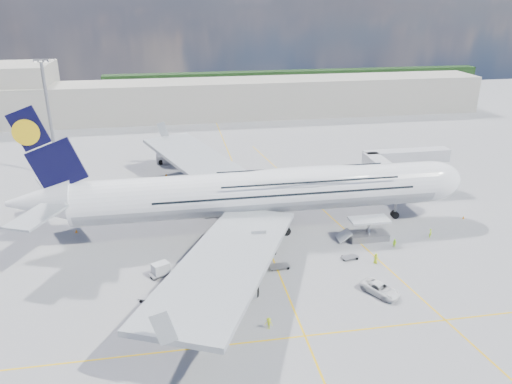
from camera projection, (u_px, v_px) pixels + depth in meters
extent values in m
plane|color=gray|center=(271.00, 256.00, 78.03)|extent=(300.00, 300.00, 0.00)
cube|color=#E8B30C|center=(271.00, 256.00, 78.03)|extent=(0.25, 220.00, 0.01)
cube|color=#E8B30C|center=(305.00, 336.00, 59.73)|extent=(120.00, 0.25, 0.01)
cube|color=#E8B30C|center=(337.00, 222.00, 89.42)|extent=(14.16, 99.06, 0.01)
cylinder|color=white|center=(260.00, 192.00, 84.66)|extent=(62.00, 7.20, 7.20)
cylinder|color=#9EA0A5|center=(260.00, 193.00, 84.71)|extent=(60.76, 7.13, 7.13)
ellipsoid|color=white|center=(306.00, 178.00, 85.20)|extent=(36.00, 6.84, 3.76)
ellipsoid|color=white|center=(430.00, 181.00, 89.62)|extent=(11.52, 7.20, 7.20)
ellipsoid|color=black|center=(447.00, 177.00, 89.91)|extent=(3.84, 4.16, 1.44)
cone|color=white|center=(39.00, 202.00, 78.68)|extent=(10.00, 6.84, 6.84)
cube|color=black|center=(44.00, 147.00, 75.74)|extent=(11.02, 0.46, 14.61)
cylinder|color=yellow|center=(26.00, 132.00, 74.47)|extent=(4.00, 0.60, 4.00)
cube|color=#999EA3|center=(204.00, 164.00, 102.12)|extent=(25.49, 39.15, 3.35)
cube|color=#999EA3|center=(228.00, 260.00, 65.53)|extent=(25.49, 39.15, 3.35)
cylinder|color=#B7BABF|center=(233.00, 187.00, 96.95)|extent=(5.20, 3.50, 3.50)
cylinder|color=#B7BABF|center=(206.00, 170.00, 105.83)|extent=(5.20, 3.50, 3.50)
cylinder|color=#B7BABF|center=(255.00, 246.00, 74.08)|extent=(5.20, 3.50, 3.50)
cylinder|color=#B7BABF|center=(235.00, 287.00, 63.75)|extent=(5.20, 3.50, 3.50)
cylinder|color=gray|center=(396.00, 207.00, 90.36)|extent=(0.44, 0.44, 3.80)
cylinder|color=black|center=(395.00, 215.00, 90.94)|extent=(1.30, 0.90, 1.30)
cylinder|color=gray|center=(260.00, 217.00, 86.36)|extent=(0.56, 0.56, 3.80)
cylinder|color=black|center=(257.00, 217.00, 89.83)|extent=(1.50, 0.90, 1.50)
cube|color=#B7B7BC|center=(379.00, 166.00, 96.41)|extent=(3.00, 10.00, 2.60)
cube|color=#B7B7BC|center=(406.00, 156.00, 102.27)|extent=(18.00, 3.00, 2.60)
cylinder|color=gray|center=(381.00, 177.00, 100.79)|extent=(0.80, 0.80, 7.10)
cylinder|color=black|center=(380.00, 192.00, 101.94)|extent=(0.90, 0.80, 0.90)
cylinder|color=gray|center=(440.00, 170.00, 104.86)|extent=(1.00, 1.00, 7.10)
cube|color=gray|center=(438.00, 184.00, 106.03)|extent=(2.00, 2.00, 0.80)
cylinder|color=#B7B7BC|center=(387.00, 173.00, 92.94)|extent=(3.60, 3.60, 2.80)
cube|color=silver|center=(369.00, 220.00, 82.11)|extent=(6.50, 3.20, 0.35)
cube|color=gray|center=(368.00, 236.00, 83.20)|extent=(6.50, 3.20, 1.10)
cube|color=gray|center=(368.00, 228.00, 82.64)|extent=(0.22, 1.99, 3.00)
cylinder|color=black|center=(355.00, 241.00, 81.76)|extent=(0.70, 0.30, 0.70)
cube|color=silver|center=(344.00, 235.00, 82.36)|extent=(2.16, 2.60, 1.60)
cylinder|color=gray|center=(50.00, 121.00, 108.16)|extent=(0.70, 0.70, 25.00)
cube|color=gray|center=(41.00, 61.00, 103.45)|extent=(3.00, 0.40, 0.60)
cube|color=#B2AD9E|center=(213.00, 99.00, 162.71)|extent=(180.00, 16.00, 12.00)
cube|color=#193814|center=(298.00, 80.00, 211.02)|extent=(160.00, 6.00, 8.00)
cube|color=gray|center=(176.00, 283.00, 69.88)|extent=(3.36, 2.19, 0.19)
cylinder|color=black|center=(167.00, 287.00, 69.16)|extent=(0.46, 0.19, 0.46)
cylinder|color=black|center=(185.00, 281.00, 70.70)|extent=(0.46, 0.19, 0.46)
cube|color=gray|center=(149.00, 298.00, 66.71)|extent=(2.90, 2.22, 0.15)
cylinder|color=black|center=(141.00, 301.00, 66.12)|extent=(0.38, 0.15, 0.38)
cylinder|color=black|center=(157.00, 296.00, 67.39)|extent=(0.38, 0.15, 0.38)
cube|color=gray|center=(193.00, 265.00, 74.58)|extent=(3.76, 2.87, 0.20)
cylinder|color=black|center=(185.00, 269.00, 73.81)|extent=(0.49, 0.20, 0.49)
cylinder|color=black|center=(202.00, 263.00, 75.46)|extent=(0.49, 0.20, 0.49)
cube|color=gray|center=(161.00, 273.00, 72.39)|extent=(3.61, 3.01, 0.19)
cylinder|color=black|center=(152.00, 277.00, 71.66)|extent=(0.47, 0.19, 0.47)
cylinder|color=black|center=(170.00, 271.00, 73.23)|extent=(0.47, 0.19, 0.47)
cube|color=silver|center=(161.00, 268.00, 72.08)|extent=(2.81, 2.51, 1.59)
cube|color=gray|center=(350.00, 257.00, 77.00)|extent=(2.85, 2.08, 0.15)
cylinder|color=black|center=(344.00, 260.00, 76.41)|extent=(0.37, 0.15, 0.37)
cylinder|color=black|center=(355.00, 256.00, 77.67)|extent=(0.37, 0.15, 0.37)
cube|color=gray|center=(279.00, 266.00, 74.33)|extent=(3.22, 1.96, 0.18)
cylinder|color=black|center=(272.00, 270.00, 73.62)|extent=(0.45, 0.18, 0.45)
cylinder|color=black|center=(286.00, 264.00, 75.13)|extent=(0.45, 0.18, 0.45)
cube|color=white|center=(235.00, 289.00, 68.07)|extent=(2.64, 1.94, 1.11)
cube|color=black|center=(235.00, 285.00, 67.81)|extent=(1.18, 1.28, 0.43)
cylinder|color=black|center=(229.00, 294.00, 67.62)|extent=(0.55, 0.21, 0.55)
cylinder|color=black|center=(241.00, 289.00, 68.76)|extent=(0.55, 0.21, 0.55)
cube|color=gray|center=(209.00, 204.00, 94.76)|extent=(6.68, 4.34, 1.93)
cube|color=white|center=(205.00, 195.00, 93.97)|extent=(5.18, 3.87, 2.12)
cube|color=white|center=(222.00, 199.00, 94.82)|extent=(2.40, 2.68, 1.54)
cube|color=black|center=(225.00, 198.00, 94.86)|extent=(0.80, 1.86, 0.87)
cylinder|color=black|center=(221.00, 207.00, 94.24)|extent=(1.06, 0.34, 1.06)
cylinder|color=black|center=(198.00, 204.00, 95.59)|extent=(1.06, 0.34, 1.06)
cube|color=orange|center=(205.00, 198.00, 94.22)|extent=(5.24, 3.93, 0.48)
cube|color=gray|center=(173.00, 159.00, 119.73)|extent=(7.67, 5.11, 2.22)
cube|color=white|center=(169.00, 151.00, 118.82)|extent=(5.96, 4.53, 2.44)
cube|color=white|center=(184.00, 155.00, 119.80)|extent=(2.79, 3.10, 1.77)
cube|color=black|center=(187.00, 154.00, 119.84)|extent=(0.97, 2.12, 1.00)
cylinder|color=black|center=(183.00, 162.00, 119.14)|extent=(1.22, 0.39, 1.22)
cylinder|color=black|center=(162.00, 160.00, 120.69)|extent=(1.22, 0.39, 1.22)
imported|color=white|center=(380.00, 289.00, 67.81)|extent=(5.01, 6.09, 1.54)
imported|color=#BFFF1A|center=(430.00, 233.00, 83.53)|extent=(0.67, 0.69, 1.60)
imported|color=#ACF619|center=(394.00, 243.00, 80.24)|extent=(0.86, 0.92, 1.50)
imported|color=#A9EA18|center=(201.00, 275.00, 71.01)|extent=(0.80, 1.09, 1.73)
imported|color=#CCE918|center=(376.00, 258.00, 75.47)|extent=(0.96, 0.98, 1.70)
imported|color=#D1E418|center=(269.00, 323.00, 60.73)|extent=(1.16, 0.94, 1.57)
cone|color=orange|center=(463.00, 217.00, 90.76)|extent=(0.40, 0.40, 0.51)
cube|color=orange|center=(463.00, 218.00, 90.85)|extent=(0.35, 0.35, 0.03)
cone|color=orange|center=(232.00, 205.00, 95.93)|extent=(0.43, 0.43, 0.54)
cube|color=orange|center=(232.00, 206.00, 96.02)|extent=(0.37, 0.37, 0.03)
cone|color=orange|center=(166.00, 175.00, 111.99)|extent=(0.46, 0.46, 0.58)
cube|color=orange|center=(166.00, 176.00, 112.09)|extent=(0.39, 0.39, 0.03)
cone|color=orange|center=(175.00, 285.00, 69.70)|extent=(0.41, 0.41, 0.52)
cube|color=orange|center=(175.00, 286.00, 69.79)|extent=(0.36, 0.36, 0.03)
cone|color=orange|center=(160.00, 325.00, 61.14)|extent=(0.49, 0.49, 0.62)
cube|color=orange|center=(160.00, 327.00, 61.25)|extent=(0.42, 0.42, 0.03)
cone|color=orange|center=(76.00, 231.00, 85.48)|extent=(0.45, 0.45, 0.58)
cube|color=orange|center=(77.00, 232.00, 85.58)|extent=(0.39, 0.39, 0.03)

